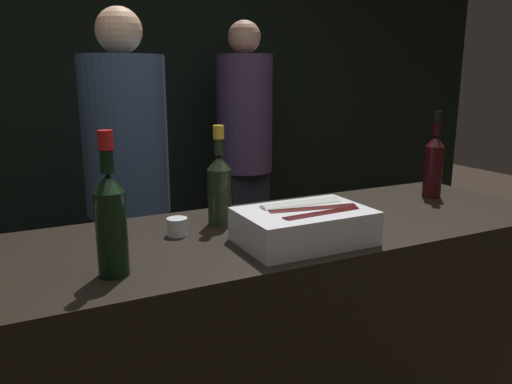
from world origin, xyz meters
name	(u,v)px	position (x,y,z in m)	size (l,w,h in m)	color
wall_back_chalkboard	(118,85)	(0.00, 2.46, 1.40)	(6.40, 0.06, 2.80)	black
bar_counter	(260,365)	(0.00, 0.33, 0.49)	(2.14, 0.66, 0.97)	black
ice_bin_with_bottles	(306,224)	(0.07, 0.17, 1.03)	(0.38, 0.25, 0.11)	silver
candle_votive	(177,227)	(-0.26, 0.40, 1.00)	(0.06, 0.06, 0.06)	silver
champagne_bottle	(219,185)	(-0.09, 0.45, 1.11)	(0.08, 0.08, 0.33)	black
red_wine_bottle_burgundy	(111,218)	(-0.50, 0.17, 1.12)	(0.08, 0.08, 0.36)	black
red_wine_bottle_black_foil	(434,163)	(0.84, 0.43, 1.11)	(0.07, 0.07, 0.35)	black
person_in_hoodie	(128,178)	(-0.21, 1.34, 0.98)	(0.40, 0.40, 1.76)	black
person_blond_tee	(245,145)	(0.70, 1.95, 1.01)	(0.37, 0.37, 1.80)	black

